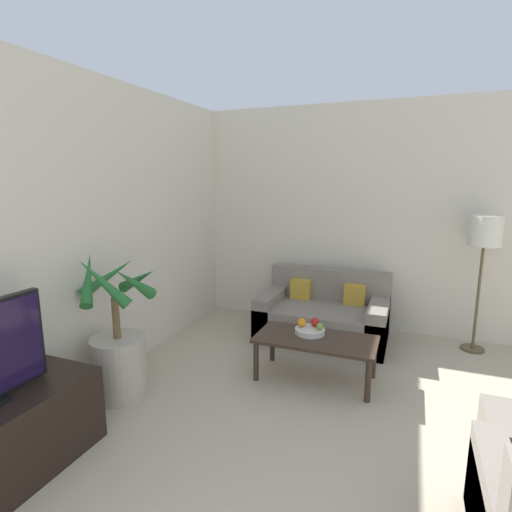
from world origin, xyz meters
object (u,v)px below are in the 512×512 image
apple_red (315,322)px  apple_green (320,326)px  floor_lamp (484,238)px  orange_fruit (302,322)px  potted_palm (118,350)px  fruit_bowl (310,331)px  sofa_loveseat (323,316)px  coffee_table (316,343)px

apple_red → apple_green: apple_red is taller
floor_lamp → orange_fruit: size_ratio=17.41×
potted_palm → orange_fruit: bearing=37.1°
fruit_bowl → orange_fruit: bearing=167.8°
sofa_loveseat → apple_green: sofa_loveseat is taller
coffee_table → floor_lamp: bearing=41.0°
orange_fruit → sofa_loveseat: bearing=89.0°
apple_red → orange_fruit: bearing=-153.1°
apple_red → coffee_table: bearing=-73.5°
apple_green → coffee_table: bearing=-101.0°
floor_lamp → coffee_table: bearing=-139.0°
floor_lamp → apple_green: bearing=-140.6°
potted_palm → apple_red: 1.77m
sofa_loveseat → potted_palm: bearing=-124.9°
coffee_table → orange_fruit: (-0.16, 0.10, 0.14)m
sofa_loveseat → coffee_table: bearing=-81.8°
fruit_bowl → potted_palm: bearing=-145.1°
sofa_loveseat → fruit_bowl: 0.95m
sofa_loveseat → coffee_table: size_ratio=1.32×
fruit_bowl → apple_red: bearing=68.5°
sofa_loveseat → orange_fruit: 0.94m
fruit_bowl → orange_fruit: (-0.08, 0.02, 0.07)m
coffee_table → fruit_bowl: (-0.08, 0.08, 0.07)m
orange_fruit → apple_green: bearing=-4.9°
floor_lamp → apple_red: bearing=-143.6°
sofa_loveseat → apple_green: bearing=-80.1°
floor_lamp → coffee_table: size_ratio=1.35×
potted_palm → apple_red: bearing=36.3°
sofa_loveseat → orange_fruit: (-0.02, -0.91, 0.24)m
potted_palm → orange_fruit: (1.31, 0.99, 0.08)m
sofa_loveseat → orange_fruit: size_ratio=17.09×
potted_palm → sofa_loveseat: bearing=55.1°
sofa_loveseat → apple_red: sofa_loveseat is taller
potted_palm → coffee_table: 1.72m
sofa_loveseat → floor_lamp: bearing=8.9°
potted_palm → floor_lamp: bearing=36.4°
potted_palm → coffee_table: potted_palm is taller
fruit_bowl → apple_green: 0.11m
floor_lamp → orange_fruit: floor_lamp is taller
potted_palm → fruit_bowl: 1.70m
fruit_bowl → apple_green: (0.09, 0.00, 0.06)m
sofa_loveseat → apple_red: 0.89m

